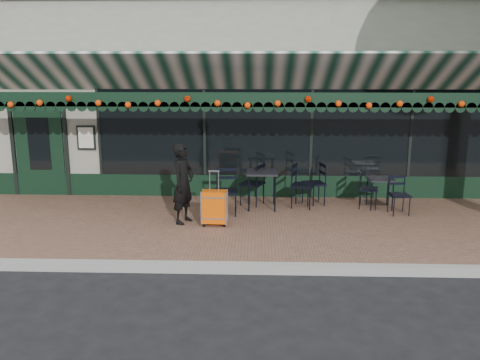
{
  "coord_description": "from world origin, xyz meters",
  "views": [
    {
      "loc": [
        0.21,
        -7.37,
        3.13
      ],
      "look_at": [
        -0.11,
        1.6,
        1.08
      ],
      "focal_mm": 38.0,
      "sensor_mm": 36.0,
      "label": 1
    }
  ],
  "objects_px": {
    "chair_a_right": "(369,189)",
    "chair_b_front": "(226,192)",
    "chair_b_left": "(252,184)",
    "cafe_table_a": "(380,181)",
    "chair_a_front": "(399,195)",
    "suitcase": "(214,207)",
    "chair_b_right": "(303,186)",
    "cafe_table_b": "(262,175)",
    "chair_a_left": "(314,184)",
    "woman": "(183,184)"
  },
  "relations": [
    {
      "from": "woman",
      "to": "chair_b_right",
      "type": "xyz_separation_m",
      "value": [
        2.38,
        1.15,
        -0.3
      ]
    },
    {
      "from": "chair_a_front",
      "to": "chair_b_front",
      "type": "height_order",
      "value": "chair_b_front"
    },
    {
      "from": "chair_a_left",
      "to": "chair_b_right",
      "type": "height_order",
      "value": "chair_b_right"
    },
    {
      "from": "chair_a_front",
      "to": "chair_b_right",
      "type": "xyz_separation_m",
      "value": [
        -1.9,
        0.44,
        0.08
      ]
    },
    {
      "from": "cafe_table_b",
      "to": "chair_b_front",
      "type": "bearing_deg",
      "value": -145.8
    },
    {
      "from": "cafe_table_a",
      "to": "chair_b_right",
      "type": "height_order",
      "value": "chair_b_right"
    },
    {
      "from": "cafe_table_a",
      "to": "cafe_table_b",
      "type": "bearing_deg",
      "value": -177.73
    },
    {
      "from": "chair_b_right",
      "to": "chair_a_left",
      "type": "bearing_deg",
      "value": -29.34
    },
    {
      "from": "suitcase",
      "to": "chair_a_left",
      "type": "distance_m",
      "value": 2.55
    },
    {
      "from": "chair_b_front",
      "to": "chair_a_left",
      "type": "bearing_deg",
      "value": 22.16
    },
    {
      "from": "suitcase",
      "to": "chair_a_front",
      "type": "xyz_separation_m",
      "value": [
        3.67,
        0.88,
        0.04
      ]
    },
    {
      "from": "chair_a_front",
      "to": "chair_b_left",
      "type": "bearing_deg",
      "value": 161.65
    },
    {
      "from": "woman",
      "to": "chair_b_left",
      "type": "bearing_deg",
      "value": -21.09
    },
    {
      "from": "woman",
      "to": "chair_a_left",
      "type": "distance_m",
      "value": 2.99
    },
    {
      "from": "chair_a_right",
      "to": "chair_b_front",
      "type": "distance_m",
      "value": 3.04
    },
    {
      "from": "suitcase",
      "to": "chair_b_front",
      "type": "height_order",
      "value": "suitcase"
    },
    {
      "from": "woman",
      "to": "chair_a_front",
      "type": "height_order",
      "value": "woman"
    },
    {
      "from": "suitcase",
      "to": "chair_b_front",
      "type": "distance_m",
      "value": 0.76
    },
    {
      "from": "woman",
      "to": "chair_b_left",
      "type": "distance_m",
      "value": 1.88
    },
    {
      "from": "woman",
      "to": "cafe_table_a",
      "type": "relative_size",
      "value": 2.37
    },
    {
      "from": "chair_a_left",
      "to": "chair_a_front",
      "type": "height_order",
      "value": "chair_a_left"
    },
    {
      "from": "woman",
      "to": "cafe_table_a",
      "type": "distance_m",
      "value": 4.16
    },
    {
      "from": "suitcase",
      "to": "chair_b_front",
      "type": "xyz_separation_m",
      "value": [
        0.18,
        0.73,
        0.12
      ]
    },
    {
      "from": "woman",
      "to": "cafe_table_b",
      "type": "bearing_deg",
      "value": -31.68
    },
    {
      "from": "chair_a_right",
      "to": "chair_b_left",
      "type": "xyz_separation_m",
      "value": [
        -2.46,
        0.17,
        0.05
      ]
    },
    {
      "from": "cafe_table_b",
      "to": "chair_a_front",
      "type": "relative_size",
      "value": 1.01
    },
    {
      "from": "cafe_table_b",
      "to": "chair_b_front",
      "type": "relative_size",
      "value": 0.84
    },
    {
      "from": "woman",
      "to": "cafe_table_b",
      "type": "distance_m",
      "value": 1.84
    },
    {
      "from": "cafe_table_a",
      "to": "chair_b_right",
      "type": "distance_m",
      "value": 1.62
    },
    {
      "from": "chair_a_left",
      "to": "cafe_table_b",
      "type": "bearing_deg",
      "value": -86.47
    },
    {
      "from": "cafe_table_a",
      "to": "chair_b_right",
      "type": "xyz_separation_m",
      "value": [
        -1.62,
        -0.0,
        -0.11
      ]
    },
    {
      "from": "suitcase",
      "to": "chair_b_right",
      "type": "relative_size",
      "value": 1.12
    },
    {
      "from": "cafe_table_a",
      "to": "chair_a_front",
      "type": "distance_m",
      "value": 0.56
    },
    {
      "from": "suitcase",
      "to": "cafe_table_b",
      "type": "height_order",
      "value": "suitcase"
    },
    {
      "from": "cafe_table_b",
      "to": "chair_b_left",
      "type": "bearing_deg",
      "value": 127.12
    },
    {
      "from": "woman",
      "to": "chair_a_front",
      "type": "xyz_separation_m",
      "value": [
        4.28,
        0.7,
        -0.38
      ]
    },
    {
      "from": "suitcase",
      "to": "chair_b_right",
      "type": "xyz_separation_m",
      "value": [
        1.77,
        1.32,
        0.12
      ]
    },
    {
      "from": "cafe_table_b",
      "to": "chair_b_front",
      "type": "height_order",
      "value": "chair_b_front"
    },
    {
      "from": "woman",
      "to": "suitcase",
      "type": "bearing_deg",
      "value": -82.47
    },
    {
      "from": "chair_b_front",
      "to": "chair_a_front",
      "type": "bearing_deg",
      "value": 0.5
    },
    {
      "from": "cafe_table_b",
      "to": "chair_a_right",
      "type": "xyz_separation_m",
      "value": [
        2.25,
        0.1,
        -0.31
      ]
    },
    {
      "from": "chair_b_front",
      "to": "cafe_table_a",
      "type": "bearing_deg",
      "value": 8.55
    },
    {
      "from": "cafe_table_a",
      "to": "cafe_table_b",
      "type": "xyz_separation_m",
      "value": [
        -2.49,
        -0.1,
        0.13
      ]
    },
    {
      "from": "cafe_table_b",
      "to": "chair_b_left",
      "type": "height_order",
      "value": "chair_b_left"
    },
    {
      "from": "chair_a_left",
      "to": "chair_b_front",
      "type": "bearing_deg",
      "value": -78.89
    },
    {
      "from": "chair_b_right",
      "to": "cafe_table_a",
      "type": "bearing_deg",
      "value": -72.43
    },
    {
      "from": "cafe_table_b",
      "to": "chair_a_left",
      "type": "relative_size",
      "value": 0.87
    },
    {
      "from": "cafe_table_b",
      "to": "chair_a_front",
      "type": "xyz_separation_m",
      "value": [
        2.78,
        -0.35,
        -0.32
      ]
    },
    {
      "from": "cafe_table_a",
      "to": "chair_a_left",
      "type": "distance_m",
      "value": 1.39
    },
    {
      "from": "woman",
      "to": "chair_a_front",
      "type": "relative_size",
      "value": 1.96
    }
  ]
}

